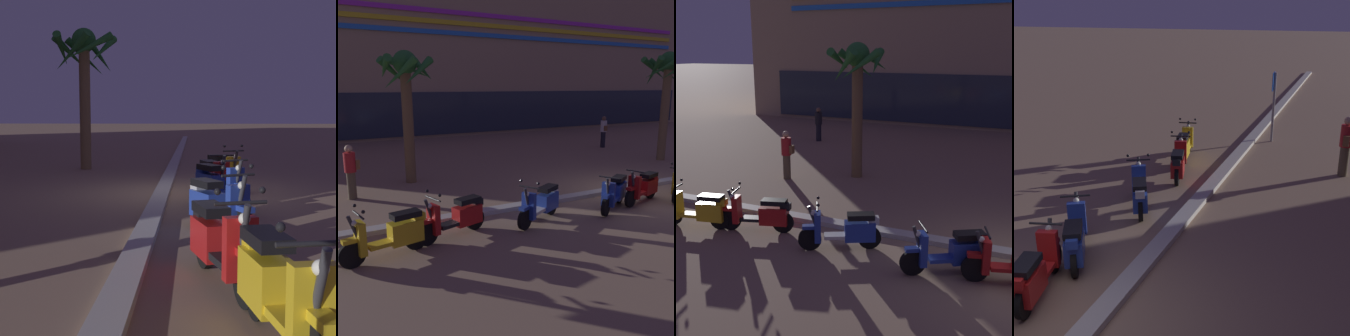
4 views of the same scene
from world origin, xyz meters
The scene contains 7 objects.
scooter_yellow_mid_centre centered at (-7.96, -1.00, 0.47)m, with size 1.82×0.69×1.17m.
scooter_red_gap_after_mid centered at (-6.42, -0.59, 0.45)m, with size 1.81×0.79×1.17m.
scooter_blue_second_in_line centered at (-4.14, -0.65, 0.45)m, with size 1.70×0.99×1.17m.
scooter_blue_lead_nearest centered at (-1.76, -0.78, 0.46)m, with size 1.66×1.04×1.04m.
palm_tree_by_mall_entrance centered at (-6.15, 4.85, 3.40)m, with size 1.94×2.03×4.58m.
pedestrian_window_shopping centered at (-10.22, 9.84, 0.86)m, with size 0.34×0.46×1.63m.
pedestrian_strolling_near_curb centered at (-8.25, 3.61, 0.89)m, with size 0.45×0.34×1.68m.
Camera 3 is at (-0.49, -9.00, 4.36)m, focal length 47.14 mm.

